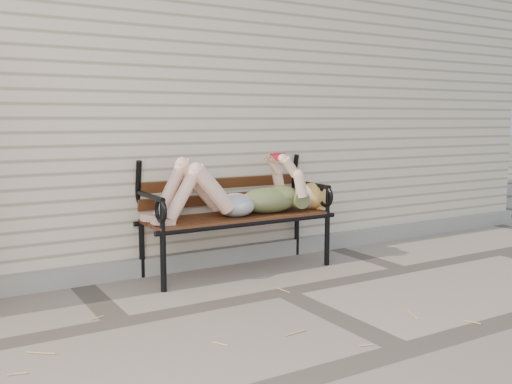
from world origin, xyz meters
TOP-DOWN VIEW (x-y plane):
  - ground at (0.00, 0.00)m, footprint 80.00×80.00m
  - house_wall at (0.00, 3.00)m, footprint 8.00×4.00m
  - foundation_strip at (0.00, 0.97)m, footprint 8.00×0.10m
  - garden_bench at (0.01, 0.81)m, footprint 1.74×0.69m
  - reading_woman at (0.02, 0.67)m, footprint 1.64×0.37m
  - straw_scatter at (-0.54, -0.72)m, footprint 2.79×1.69m

SIDE VIEW (x-z plane):
  - ground at x=0.00m, z-range 0.00..0.00m
  - straw_scatter at x=-0.54m, z-range 0.00..0.01m
  - foundation_strip at x=0.00m, z-range 0.00..0.15m
  - garden_bench at x=0.01m, z-range 0.07..1.20m
  - reading_woman at x=0.02m, z-range 0.41..0.93m
  - house_wall at x=0.00m, z-range 0.00..3.00m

